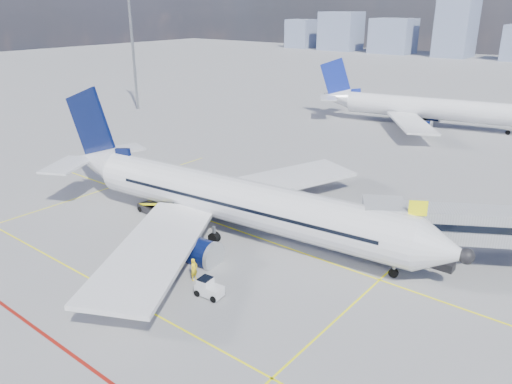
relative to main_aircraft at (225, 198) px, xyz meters
The scene contains 9 objects.
ground 8.24m from the main_aircraft, 77.80° to the right, with size 420.00×420.00×0.00m, color gray.
apron_markings 11.82m from the main_aircraft, 84.83° to the right, with size 90.00×35.12×0.01m.
floodlight_mast_nw 63.41m from the main_aircraft, 148.61° to the left, with size 3.20×0.61×25.45m.
main_aircraft is the anchor object (origin of this frame).
second_aircraft 53.71m from the main_aircraft, 92.60° to the left, with size 37.64×32.46×11.08m.
baggage_tug 11.80m from the main_aircraft, 54.39° to the right, with size 2.14×1.43×1.40m.
cargo_dolly 10.59m from the main_aircraft, 85.89° to the right, with size 3.72×2.63×1.87m.
belt_loader 8.60m from the main_aircraft, 167.55° to the right, with size 6.03×2.04×2.42m.
ramp_worker 9.71m from the main_aircraft, 62.96° to the right, with size 0.66×0.44×1.82m, color yellow.
Camera 1 is at (27.63, -24.55, 20.12)m, focal length 35.00 mm.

